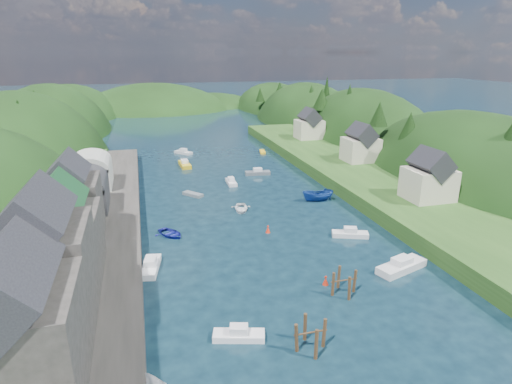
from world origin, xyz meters
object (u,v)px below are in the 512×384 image
object	(u,v)px
piling_cluster_near	(310,338)
channel_buoy_far	(268,229)
piling_cluster_far	(344,285)
channel_buoy_near	(326,281)

from	to	relation	value
piling_cluster_near	channel_buoy_far	bearing A→B (deg)	81.42
piling_cluster_far	channel_buoy_far	xyz separation A→B (m)	(-3.11, 18.03, -0.60)
piling_cluster_near	channel_buoy_far	distance (m)	25.91
channel_buoy_far	piling_cluster_far	bearing A→B (deg)	-80.21
piling_cluster_near	channel_buoy_near	xyz separation A→B (m)	(5.88, 9.82, -0.68)
piling_cluster_near	piling_cluster_far	xyz separation A→B (m)	(6.97, 7.59, -0.07)
piling_cluster_far	piling_cluster_near	bearing A→B (deg)	-132.59
piling_cluster_far	channel_buoy_far	bearing A→B (deg)	99.79
piling_cluster_far	channel_buoy_near	world-z (taller)	piling_cluster_far
piling_cluster_near	piling_cluster_far	bearing A→B (deg)	47.41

